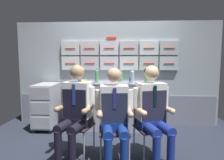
% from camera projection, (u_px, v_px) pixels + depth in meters
% --- Properties ---
extents(ground, '(4.80, 4.80, 0.04)m').
position_uv_depth(ground, '(112.00, 154.00, 3.00)').
color(ground, '#232834').
extents(galley_bulkhead, '(4.20, 0.14, 2.15)m').
position_uv_depth(galley_bulkhead, '(117.00, 73.00, 4.25)').
color(galley_bulkhead, '#98A4AB').
rests_on(galley_bulkhead, ground).
extents(galley_counter, '(1.75, 0.53, 0.93)m').
position_uv_depth(galley_counter, '(111.00, 105.00, 4.04)').
color(galley_counter, '#9A97A9').
rests_on(galley_counter, ground).
extents(service_trolley, '(0.40, 0.65, 0.90)m').
position_uv_depth(service_trolley, '(47.00, 105.00, 4.01)').
color(service_trolley, black).
rests_on(service_trolley, ground).
extents(folding_chair_left, '(0.48, 0.48, 0.84)m').
position_uv_depth(folding_chair_left, '(80.00, 118.00, 2.98)').
color(folding_chair_left, '#A8AAAF').
rests_on(folding_chair_left, ground).
extents(crew_member_left, '(0.54, 0.70, 1.31)m').
position_uv_depth(crew_member_left, '(75.00, 107.00, 2.81)').
color(crew_member_left, black).
rests_on(crew_member_left, ground).
extents(folding_chair_center, '(0.45, 0.45, 0.84)m').
position_uv_depth(folding_chair_center, '(114.00, 122.00, 2.79)').
color(folding_chair_center, '#A8AAAF').
rests_on(folding_chair_center, ground).
extents(crew_member_center, '(0.51, 0.65, 1.27)m').
position_uv_depth(crew_member_center, '(115.00, 112.00, 2.62)').
color(crew_member_center, black).
rests_on(crew_member_center, ground).
extents(folding_chair_right, '(0.51, 0.51, 0.84)m').
position_uv_depth(folding_chair_right, '(148.00, 120.00, 2.89)').
color(folding_chair_right, '#A8AAAF').
rests_on(folding_chair_right, ground).
extents(crew_member_right, '(0.55, 0.71, 1.30)m').
position_uv_depth(crew_member_right, '(153.00, 109.00, 2.72)').
color(crew_member_right, black).
rests_on(crew_member_right, ground).
extents(water_bottle_blue_cap, '(0.07, 0.07, 0.27)m').
position_uv_depth(water_bottle_blue_cap, '(132.00, 77.00, 3.78)').
color(water_bottle_blue_cap, '#AED5E7').
rests_on(water_bottle_blue_cap, galley_counter).
extents(water_bottle_clear, '(0.07, 0.07, 0.27)m').
position_uv_depth(water_bottle_clear, '(97.00, 76.00, 3.93)').
color(water_bottle_clear, '#499B4F').
rests_on(water_bottle_clear, galley_counter).
extents(water_bottle_tall, '(0.08, 0.08, 0.29)m').
position_uv_depth(water_bottle_tall, '(147.00, 76.00, 3.89)').
color(water_bottle_tall, '#4DA35B').
rests_on(water_bottle_tall, galley_counter).
extents(water_bottle_short, '(0.07, 0.07, 0.23)m').
position_uv_depth(water_bottle_short, '(121.00, 76.00, 4.11)').
color(water_bottle_short, '#47A254').
rests_on(water_bottle_short, galley_counter).
extents(espresso_cup_small, '(0.06, 0.06, 0.06)m').
position_uv_depth(espresso_cup_small, '(79.00, 81.00, 3.93)').
color(espresso_cup_small, navy).
rests_on(espresso_cup_small, galley_counter).
extents(paper_cup_tan, '(0.06, 0.06, 0.09)m').
position_uv_depth(paper_cup_tan, '(131.00, 80.00, 4.07)').
color(paper_cup_tan, navy).
rests_on(paper_cup_tan, galley_counter).
extents(snack_banana, '(0.17, 0.10, 0.04)m').
position_uv_depth(snack_banana, '(84.00, 81.00, 4.12)').
color(snack_banana, yellow).
rests_on(snack_banana, galley_counter).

